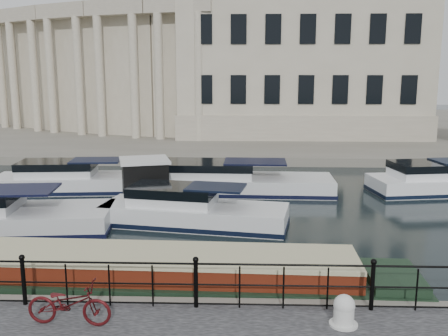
{
  "coord_description": "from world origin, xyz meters",
  "views": [
    {
      "loc": [
        1.0,
        -12.91,
        5.88
      ],
      "look_at": [
        0.5,
        2.0,
        3.0
      ],
      "focal_mm": 40.0,
      "sensor_mm": 36.0,
      "label": 1
    }
  ],
  "objects_px": {
    "bicycle": "(69,303)",
    "narrowboat": "(106,281)",
    "mooring_bollard": "(344,311)",
    "harbour_hut": "(145,184)"
  },
  "relations": [
    {
      "from": "bicycle",
      "to": "narrowboat",
      "type": "distance_m",
      "value": 2.75
    },
    {
      "from": "mooring_bollard",
      "to": "harbour_hut",
      "type": "xyz_separation_m",
      "value": [
        -6.48,
        11.6,
        0.08
      ]
    },
    {
      "from": "bicycle",
      "to": "narrowboat",
      "type": "bearing_deg",
      "value": 2.79
    },
    {
      "from": "harbour_hut",
      "to": "mooring_bollard",
      "type": "bearing_deg",
      "value": -76.52
    },
    {
      "from": "mooring_bollard",
      "to": "narrowboat",
      "type": "height_order",
      "value": "mooring_bollard"
    },
    {
      "from": "bicycle",
      "to": "harbour_hut",
      "type": "height_order",
      "value": "harbour_hut"
    },
    {
      "from": "mooring_bollard",
      "to": "harbour_hut",
      "type": "relative_size",
      "value": 0.2
    },
    {
      "from": "bicycle",
      "to": "mooring_bollard",
      "type": "height_order",
      "value": "bicycle"
    },
    {
      "from": "mooring_bollard",
      "to": "bicycle",
      "type": "bearing_deg",
      "value": -178.32
    },
    {
      "from": "mooring_bollard",
      "to": "narrowboat",
      "type": "distance_m",
      "value": 6.35
    }
  ]
}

